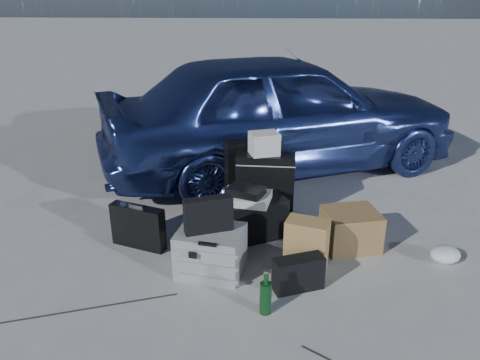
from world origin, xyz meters
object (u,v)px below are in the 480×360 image
Objects in this scene: suitcase_right at (265,187)px; duffel_bag at (244,220)px; car at (280,112)px; briefcase at (138,227)px; cardboard_box at (350,229)px; green_bottle at (266,293)px; pelican_case at (211,251)px; suitcase_left at (252,174)px.

suitcase_right is 0.89× the size of duffel_bag.
car is 2.43m from briefcase.
car is at bearing 85.18° from suitcase_right.
green_bottle is at bearing -128.44° from cardboard_box.
duffel_bag is 0.95m from cardboard_box.
duffel_bag is at bearing 100.12° from green_bottle.
briefcase is at bearing 163.43° from pelican_case.
suitcase_right is 0.93m from cardboard_box.
car is 2.90m from green_bottle.
briefcase is 0.95m from duffel_bag.
duffel_bag reaches higher than cardboard_box.
green_bottle is at bearing -86.96° from suitcase_right.
suitcase_left is (-0.32, -1.11, -0.37)m from car.
suitcase_right reaches higher than cardboard_box.
suitcase_left reaches higher than green_bottle.
green_bottle is (0.19, -1.06, -0.02)m from duffel_bag.
briefcase is 1.49× the size of green_bottle.
car reaches higher than green_bottle.
car is at bearing 52.00° from duffel_bag.
suitcase_left is at bearing 94.28° from green_bottle.
briefcase is at bearing -157.81° from suitcase_left.
suitcase_right is 1.47× the size of cardboard_box.
car is 5.71× the size of duffel_bag.
car is 1.44m from suitcase_right.
green_bottle is (0.13, -1.73, -0.20)m from suitcase_left.
suitcase_left is (0.31, 1.22, 0.18)m from pelican_case.
briefcase is 1.10× the size of cardboard_box.
pelican_case is at bearing 142.48° from car.
duffel_bag is at bearing 145.65° from car.
car is at bearing 85.92° from pelican_case.
suitcase_right is (0.13, -0.26, -0.03)m from suitcase_left.
suitcase_left is 1.09× the size of suitcase_right.
cardboard_box reaches higher than green_bottle.
duffel_bag is at bearing 173.76° from cardboard_box.
green_bottle is at bearing -38.54° from pelican_case.
suitcase_right is at bearing 76.46° from pelican_case.
pelican_case is 1.27m from cardboard_box.
briefcase reaches higher than duffel_bag.
briefcase is (-1.31, -1.97, -0.54)m from car.
pelican_case is 1.27m from suitcase_left.
cardboard_box is at bearing -60.07° from suitcase_left.
duffel_bag is at bearing -111.19° from suitcase_right.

